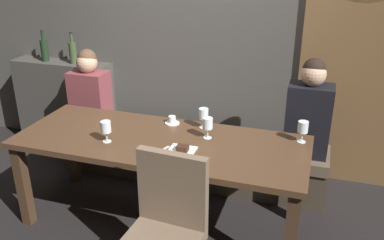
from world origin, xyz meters
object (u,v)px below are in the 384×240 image
(diner_bearded, at_px, (309,110))
(wine_glass_center_back, at_px, (106,128))
(diner_redhead, at_px, (90,89))
(fork_on_table, at_px, (161,151))
(chair_near_side, at_px, (165,224))
(dining_table, at_px, (161,150))
(wine_bottle_pale_label, at_px, (73,52))
(wine_glass_near_right, at_px, (208,124))
(wine_glass_end_right, at_px, (204,114))
(espresso_cup, at_px, (172,121))
(wine_glass_end_left, at_px, (303,128))
(dessert_plate, at_px, (182,150))
(banquette_bench, at_px, (190,157))
(wine_bottle_dark_red, at_px, (44,50))

(diner_bearded, bearing_deg, wine_glass_center_back, -148.73)
(diner_redhead, distance_m, fork_on_table, 1.43)
(chair_near_side, bearing_deg, dining_table, 113.83)
(dining_table, height_order, chair_near_side, chair_near_side)
(wine_bottle_pale_label, height_order, wine_glass_near_right, wine_bottle_pale_label)
(chair_near_side, xyz_separation_m, diner_redhead, (-1.35, 1.44, 0.24))
(wine_glass_center_back, bearing_deg, wine_bottle_pale_label, 130.65)
(wine_glass_end_right, height_order, espresso_cup, wine_glass_end_right)
(wine_glass_end_left, relative_size, dessert_plate, 0.86)
(fork_on_table, bearing_deg, banquette_bench, 114.32)
(espresso_cup, bearing_deg, banquette_bench, 87.20)
(chair_near_side, relative_size, diner_bearded, 1.19)
(banquette_bench, height_order, espresso_cup, espresso_cup)
(wine_bottle_pale_label, relative_size, dessert_plate, 1.72)
(banquette_bench, relative_size, wine_bottle_dark_red, 7.67)
(dessert_plate, xyz_separation_m, fork_on_table, (-0.14, -0.03, -0.01))
(dining_table, bearing_deg, diner_bearded, 33.67)
(dining_table, xyz_separation_m, espresso_cup, (-0.02, 0.31, 0.11))
(wine_glass_end_left, relative_size, espresso_cup, 1.37)
(wine_glass_end_left, distance_m, espresso_cup, 1.04)
(dining_table, bearing_deg, wine_bottle_dark_red, 149.40)
(wine_bottle_dark_red, bearing_deg, banquette_bench, -10.39)
(wine_glass_end_right, relative_size, dessert_plate, 0.86)
(dessert_plate, bearing_deg, espresso_cup, 118.03)
(chair_near_side, xyz_separation_m, diner_bearded, (0.72, 1.41, 0.28))
(espresso_cup, height_order, dessert_plate, espresso_cup)
(diner_bearded, bearing_deg, dining_table, -146.33)
(banquette_bench, bearing_deg, wine_glass_end_right, -57.79)
(banquette_bench, xyz_separation_m, espresso_cup, (-0.02, -0.39, 0.54))
(chair_near_side, distance_m, fork_on_table, 0.62)
(wine_bottle_pale_label, bearing_deg, fork_on_table, -39.52)
(chair_near_side, xyz_separation_m, wine_glass_end_left, (0.70, 1.00, 0.30))
(chair_near_side, distance_m, diner_bearded, 1.61)
(diner_redhead, bearing_deg, diner_bearded, -0.90)
(wine_glass_end_left, bearing_deg, wine_bottle_dark_red, 164.98)
(dining_table, distance_m, fork_on_table, 0.21)
(dining_table, distance_m, espresso_cup, 0.33)
(wine_glass_end_left, bearing_deg, diner_bearded, 86.73)
(wine_bottle_dark_red, distance_m, wine_glass_end_right, 2.10)
(chair_near_side, relative_size, wine_glass_end_left, 5.98)
(dessert_plate, distance_m, fork_on_table, 0.15)
(wine_bottle_dark_red, distance_m, wine_glass_end_left, 2.83)
(diner_redhead, xyz_separation_m, wine_bottle_pale_label, (-0.34, 0.30, 0.27))
(wine_bottle_dark_red, relative_size, wine_glass_end_right, 1.99)
(chair_near_side, bearing_deg, diner_bearded, 63.02)
(diner_bearded, xyz_separation_m, wine_bottle_pale_label, (-2.41, 0.33, 0.23))
(wine_glass_end_right, distance_m, wine_glass_end_left, 0.77)
(espresso_cup, distance_m, fork_on_table, 0.49)
(wine_glass_near_right, xyz_separation_m, fork_on_table, (-0.25, -0.31, -0.11))
(banquette_bench, relative_size, chair_near_side, 2.55)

